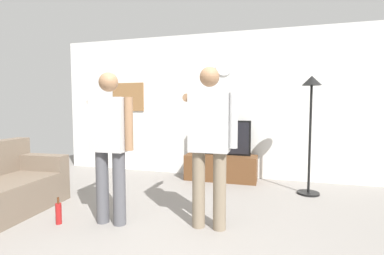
% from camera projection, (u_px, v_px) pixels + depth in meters
% --- Properties ---
extents(ground_plane, '(8.40, 8.40, 0.00)m').
position_uv_depth(ground_plane, '(150.00, 248.00, 2.62)').
color(ground_plane, gray).
extents(back_wall, '(6.40, 0.10, 2.70)m').
position_uv_depth(back_wall, '(214.00, 105.00, 5.35)').
color(back_wall, silver).
rests_on(back_wall, ground_plane).
extents(tv_stand, '(1.27, 0.48, 0.46)m').
position_uv_depth(tv_stand, '(221.00, 168.00, 5.04)').
color(tv_stand, brown).
rests_on(tv_stand, ground_plane).
extents(television, '(1.04, 0.07, 0.62)m').
position_uv_depth(television, '(222.00, 138.00, 5.05)').
color(television, black).
rests_on(television, tv_stand).
extents(wall_clock, '(0.31, 0.03, 0.31)m').
position_uv_depth(wall_clock, '(224.00, 67.00, 5.19)').
color(wall_clock, white).
extents(framed_picture, '(0.70, 0.04, 0.58)m').
position_uv_depth(framed_picture, '(128.00, 97.00, 5.79)').
color(framed_picture, olive).
extents(floor_lamp, '(0.32, 0.32, 1.78)m').
position_uv_depth(floor_lamp, '(311.00, 110.00, 4.15)').
color(floor_lamp, black).
rests_on(floor_lamp, ground_plane).
extents(person_standing_nearer_lamp, '(0.57, 0.78, 1.70)m').
position_uv_depth(person_standing_nearer_lamp, '(110.00, 140.00, 3.12)').
color(person_standing_nearer_lamp, '#4C4C51').
rests_on(person_standing_nearer_lamp, ground_plane).
extents(person_standing_nearer_couch, '(0.60, 0.78, 1.74)m').
position_uv_depth(person_standing_nearer_couch, '(209.00, 138.00, 3.00)').
color(person_standing_nearer_couch, '#7A6B56').
rests_on(person_standing_nearer_couch, ground_plane).
extents(beverage_bottle, '(0.07, 0.07, 0.31)m').
position_uv_depth(beverage_bottle, '(59.00, 213.00, 3.15)').
color(beverage_bottle, maroon).
rests_on(beverage_bottle, ground_plane).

